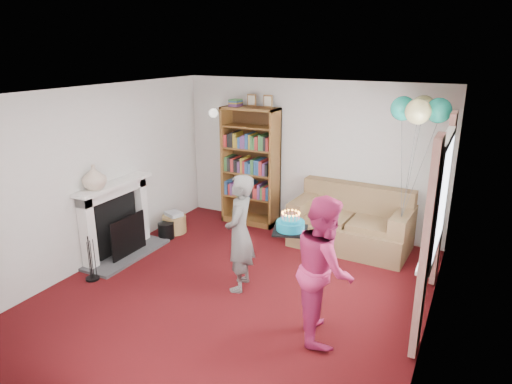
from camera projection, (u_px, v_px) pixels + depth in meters
The scene contains 16 objects.
ground at pixel (237, 292), 5.82m from camera, with size 5.00×5.00×0.00m, color black.
wall_back at pixel (309, 156), 7.58m from camera, with size 4.50×0.02×2.50m, color silver.
wall_left at pixel (95, 176), 6.41m from camera, with size 0.02×5.00×2.50m, color silver.
wall_right at pixel (437, 233), 4.47m from camera, with size 0.02×5.00×2.50m, color silver.
ceiling at pixel (234, 93), 5.06m from camera, with size 4.50×5.00×0.01m, color white.
fireplace at pixel (119, 223), 6.72m from camera, with size 0.55×1.80×1.12m.
window_bay at pixel (437, 217), 5.02m from camera, with size 0.14×2.02×2.20m.
wall_sconce at pixel (214, 113), 8.01m from camera, with size 0.16×0.23×0.16m.
bookcase at pixel (251, 167), 7.89m from camera, with size 0.96×0.42×2.24m.
sofa at pixel (352, 225), 7.09m from camera, with size 1.77×0.94×0.94m.
wicker_basket at pixel (174, 223), 7.66m from camera, with size 0.40×0.40×0.36m.
person_striped at pixel (240, 233), 5.72m from camera, with size 0.55×0.36×1.52m, color black.
person_magenta at pixel (324, 268), 4.76m from camera, with size 0.77×0.60×1.58m, color #B42459.
birthday_cake at pixel (290, 226), 4.96m from camera, with size 0.37×0.37×0.22m.
balloons at pixel (421, 109), 5.86m from camera, with size 0.76×0.76×1.71m.
mantel_vase at pixel (94, 177), 6.20m from camera, with size 0.33×0.33×0.34m, color beige.
Camera 1 is at (2.53, -4.50, 2.99)m, focal length 32.00 mm.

